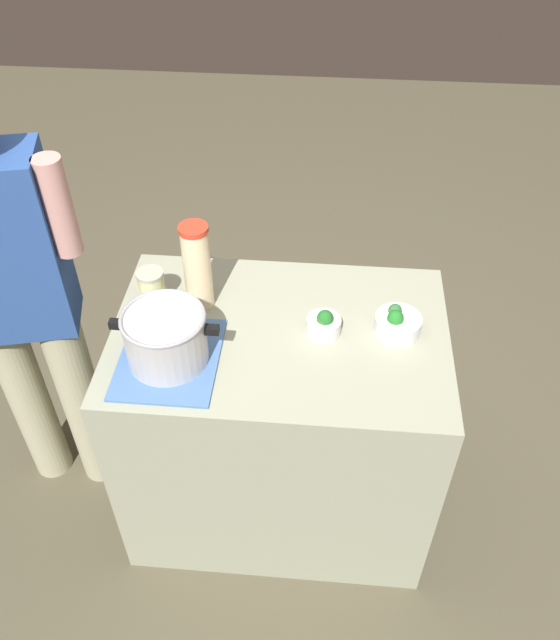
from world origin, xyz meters
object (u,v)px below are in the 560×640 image
object	(u,v)px
mason_jar	(152,288)
broccoli_bowl_front	(324,323)
cooking_pot	(166,337)
person_cook	(20,303)
lemonade_pitcher	(197,267)
broccoli_bowl_center	(397,323)

from	to	relation	value
mason_jar	broccoli_bowl_front	size ratio (longest dim) A/B	1.22
cooking_pot	broccoli_bowl_front	bearing A→B (deg)	-160.87
person_cook	mason_jar	bearing A→B (deg)	-174.76
cooking_pot	mason_jar	xyz separation A→B (m)	(0.10, -0.24, -0.03)
lemonade_pitcher	broccoli_bowl_front	world-z (taller)	lemonade_pitcher
lemonade_pitcher	mason_jar	xyz separation A→B (m)	(0.15, 0.01, -0.08)
broccoli_bowl_front	broccoli_bowl_center	bearing A→B (deg)	-173.54
broccoli_bowl_center	person_cook	xyz separation A→B (m)	(1.18, -0.02, -0.03)
cooking_pot	broccoli_bowl_center	bearing A→B (deg)	-164.92
mason_jar	broccoli_bowl_center	distance (m)	0.76
cooking_pot	person_cook	bearing A→B (deg)	-20.87
broccoli_bowl_front	broccoli_bowl_center	distance (m)	0.22
lemonade_pitcher	broccoli_bowl_center	distance (m)	0.62
cooking_pot	lemonade_pitcher	size ratio (longest dim) A/B	1.05
broccoli_bowl_front	person_cook	distance (m)	0.96
cooking_pot	mason_jar	size ratio (longest dim) A/B	2.44
lemonade_pitcher	broccoli_bowl_center	world-z (taller)	lemonade_pitcher
broccoli_bowl_front	person_cook	size ratio (longest dim) A/B	0.06
person_cook	cooking_pot	bearing A→B (deg)	159.13
lemonade_pitcher	broccoli_bowl_front	bearing A→B (deg)	165.98
cooking_pot	broccoli_bowl_front	distance (m)	0.47
lemonade_pitcher	person_cook	size ratio (longest dim) A/B	0.18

